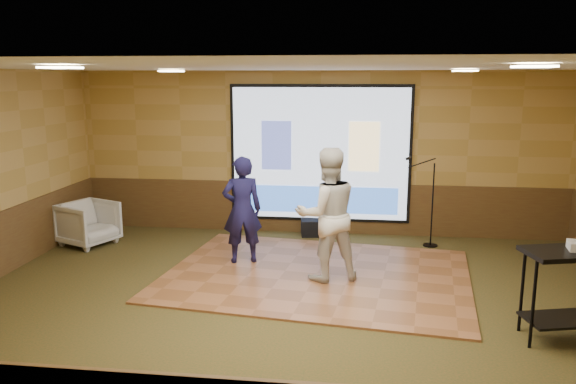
# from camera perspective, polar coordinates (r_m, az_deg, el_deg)

# --- Properties ---
(ground) EXTENTS (9.00, 9.00, 0.00)m
(ground) POSITION_cam_1_polar(r_m,az_deg,el_deg) (7.37, 1.25, -11.39)
(ground) COLOR #2B3518
(ground) RESTS_ON ground
(room_shell) EXTENTS (9.04, 7.04, 3.02)m
(room_shell) POSITION_cam_1_polar(r_m,az_deg,el_deg) (6.83, 1.33, 5.00)
(room_shell) COLOR tan
(room_shell) RESTS_ON ground
(wainscot_back) EXTENTS (9.00, 0.04, 0.95)m
(wainscot_back) POSITION_cam_1_polar(r_m,az_deg,el_deg) (10.54, 3.21, -1.62)
(wainscot_back) COLOR #4F2F1A
(wainscot_back) RESTS_ON ground
(projector_screen) EXTENTS (3.32, 0.06, 2.52)m
(projector_screen) POSITION_cam_1_polar(r_m,az_deg,el_deg) (10.31, 3.25, 3.74)
(projector_screen) COLOR black
(projector_screen) RESTS_ON room_shell
(downlight_nw) EXTENTS (0.32, 0.32, 0.02)m
(downlight_nw) POSITION_cam_1_polar(r_m,az_deg,el_deg) (9.03, -11.77, 11.93)
(downlight_nw) COLOR #FFECBF
(downlight_nw) RESTS_ON room_shell
(downlight_ne) EXTENTS (0.32, 0.32, 0.02)m
(downlight_ne) POSITION_cam_1_polar(r_m,az_deg,el_deg) (8.69, 17.54, 11.67)
(downlight_ne) COLOR #FFECBF
(downlight_ne) RESTS_ON room_shell
(downlight_sw) EXTENTS (0.32, 0.32, 0.02)m
(downlight_sw) POSITION_cam_1_polar(r_m,az_deg,el_deg) (6.00, -22.12, 11.63)
(downlight_sw) COLOR #FFECBF
(downlight_sw) RESTS_ON room_shell
(downlight_se) EXTENTS (0.32, 0.32, 0.02)m
(downlight_se) POSITION_cam_1_polar(r_m,az_deg,el_deg) (5.47, 23.71, 11.60)
(downlight_se) COLOR #FFECBF
(downlight_se) RESTS_ON room_shell
(dance_floor) EXTENTS (4.75, 3.84, 0.03)m
(dance_floor) POSITION_cam_1_polar(r_m,az_deg,el_deg) (8.40, 2.95, -8.36)
(dance_floor) COLOR #925935
(dance_floor) RESTS_ON ground
(player_left) EXTENTS (0.70, 0.57, 1.67)m
(player_left) POSITION_cam_1_polar(r_m,az_deg,el_deg) (8.70, -4.68, -1.81)
(player_left) COLOR #181544
(player_left) RESTS_ON dance_floor
(player_right) EXTENTS (1.12, 1.00, 1.90)m
(player_right) POSITION_cam_1_polar(r_m,az_deg,el_deg) (7.93, 4.00, -2.28)
(player_right) COLOR silver
(player_right) RESTS_ON dance_floor
(av_table) EXTENTS (1.00, 0.53, 1.05)m
(av_table) POSITION_cam_1_polar(r_m,az_deg,el_deg) (6.88, 26.73, -7.68)
(av_table) COLOR black
(av_table) RESTS_ON ground
(mic_stand) EXTENTS (0.62, 0.25, 1.57)m
(mic_stand) POSITION_cam_1_polar(r_m,az_deg,el_deg) (9.98, 14.07, -2.59)
(mic_stand) COLOR black
(mic_stand) RESTS_ON ground
(banquet_chair) EXTENTS (1.09, 1.08, 0.76)m
(banquet_chair) POSITION_cam_1_polar(r_m,az_deg,el_deg) (10.37, -19.61, -3.03)
(banquet_chair) COLOR gray
(banquet_chair) RESTS_ON ground
(duffel_bag) EXTENTS (0.53, 0.39, 0.30)m
(duffel_bag) POSITION_cam_1_polar(r_m,az_deg,el_deg) (10.40, 2.69, -3.65)
(duffel_bag) COLOR black
(duffel_bag) RESTS_ON ground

